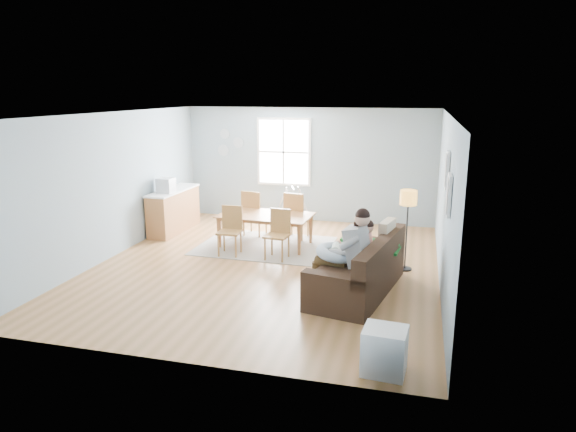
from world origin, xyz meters
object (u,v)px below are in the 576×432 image
(sofa, at_px, (361,273))
(dining_table, at_px, (265,231))
(chair_se, at_px, (278,231))
(chair_nw, at_px, (253,210))
(storage_cube, at_px, (384,351))
(chair_ne, at_px, (295,212))
(toddler, at_px, (361,242))
(floor_lamp, at_px, (408,204))
(monitor, at_px, (166,185))
(baby_swing, at_px, (293,207))
(counter, at_px, (174,210))
(father, at_px, (346,250))
(chair_sw, at_px, (231,227))

(sofa, height_order, dining_table, sofa)
(chair_se, relative_size, chair_nw, 0.93)
(storage_cube, xyz_separation_m, dining_table, (-2.69, 4.28, 0.06))
(chair_se, bearing_deg, chair_ne, 89.56)
(toddler, bearing_deg, floor_lamp, 56.81)
(chair_nw, xyz_separation_m, chair_ne, (0.94, -0.02, 0.01))
(floor_lamp, xyz_separation_m, monitor, (-5.12, 1.03, -0.08))
(toddler, xyz_separation_m, baby_swing, (-2.03, 3.70, -0.37))
(sofa, bearing_deg, counter, 149.92)
(chair_se, height_order, chair_ne, chair_ne)
(baby_swing, bearing_deg, floor_lamp, -44.68)
(sofa, bearing_deg, chair_se, 142.13)
(toddler, bearing_deg, dining_table, 140.46)
(dining_table, xyz_separation_m, monitor, (-2.32, 0.30, 0.77))
(counter, bearing_deg, storage_cube, -44.32)
(dining_table, distance_m, monitor, 2.46)
(floor_lamp, bearing_deg, chair_ne, 149.65)
(storage_cube, bearing_deg, chair_se, 121.58)
(chair_nw, distance_m, monitor, 1.95)
(toddler, distance_m, storage_cube, 2.63)
(floor_lamp, bearing_deg, sofa, -116.80)
(toddler, bearing_deg, chair_ne, 124.67)
(toddler, xyz_separation_m, chair_nw, (-2.60, 2.41, -0.18))
(father, height_order, chair_se, father)
(father, relative_size, counter, 0.84)
(baby_swing, bearing_deg, father, -66.04)
(chair_nw, relative_size, monitor, 2.95)
(monitor, bearing_deg, floor_lamp, -11.33)
(monitor, height_order, baby_swing, monitor)
(dining_table, distance_m, baby_swing, 1.95)
(chair_se, bearing_deg, baby_swing, 98.08)
(father, relative_size, monitor, 4.19)
(floor_lamp, distance_m, storage_cube, 3.66)
(chair_se, bearing_deg, chair_sw, 178.83)
(floor_lamp, height_order, baby_swing, floor_lamp)
(sofa, relative_size, father, 1.65)
(chair_sw, distance_m, chair_ne, 1.60)
(chair_nw, xyz_separation_m, counter, (-1.85, -0.04, -0.10))
(dining_table, xyz_separation_m, chair_sw, (-0.49, -0.64, 0.21))
(sofa, relative_size, storage_cube, 4.47)
(chair_ne, distance_m, counter, 2.80)
(sofa, bearing_deg, chair_nw, 134.99)
(counter, xyz_separation_m, baby_swing, (2.42, 1.33, -0.09))
(monitor, relative_size, baby_swing, 0.31)
(chair_sw, relative_size, chair_ne, 0.92)
(sofa, relative_size, chair_se, 2.52)
(toddler, relative_size, chair_sw, 0.96)
(father, height_order, dining_table, father)
(sofa, height_order, chair_se, chair_se)
(chair_se, height_order, monitor, monitor)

